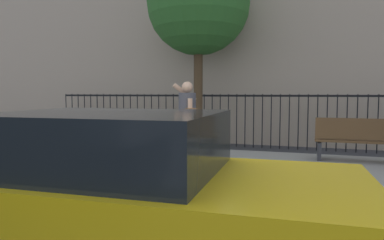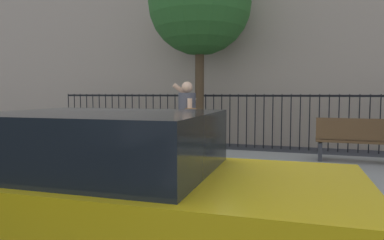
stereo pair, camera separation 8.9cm
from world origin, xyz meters
name	(u,v)px [view 2 (the right image)]	position (x,y,z in m)	size (l,w,h in m)	color
ground_plane	(149,205)	(0.00, 0.00, 0.00)	(60.00, 60.00, 0.00)	#333338
sidewalk	(196,169)	(0.00, 2.20, 0.07)	(28.00, 4.40, 0.15)	gray
iron_fence	(234,113)	(0.00, 5.90, 1.02)	(12.03, 0.04, 1.60)	black
taxi_yellow	(119,193)	(0.55, -1.77, 0.70)	(4.27, 1.99, 1.45)	yellow
pedestrian_on_phone	(187,118)	(-0.08, 1.91, 1.14)	(0.64, 0.72, 1.70)	tan
street_bench	(356,139)	(3.12, 3.57, 0.65)	(1.60, 0.45, 0.95)	brown
street_tree_near	(200,4)	(-0.89, 5.24, 4.17)	(2.95, 2.95, 5.66)	#4C3823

